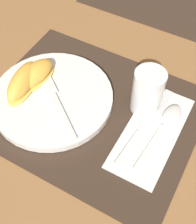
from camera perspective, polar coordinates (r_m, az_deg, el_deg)
ground_plane at (r=0.65m, az=-1.42°, el=0.26°), size 3.00×3.00×0.00m
placemat at (r=0.65m, az=-1.42°, el=0.37°), size 0.44×0.35×0.00m
plate at (r=0.66m, az=-8.32°, el=2.59°), size 0.25×0.25×0.02m
juice_glass at (r=0.62m, az=9.00°, el=3.37°), size 0.06×0.06×0.10m
napkin at (r=0.62m, az=9.78°, el=-3.64°), size 0.10×0.23×0.00m
knife at (r=0.62m, az=8.46°, el=-2.90°), size 0.04×0.21×0.01m
spoon at (r=0.63m, az=12.39°, el=-2.04°), size 0.04×0.17×0.01m
fork at (r=0.65m, az=-8.15°, el=2.79°), size 0.17×0.13×0.00m
citrus_wedge_0 at (r=0.67m, az=-11.92°, el=6.35°), size 0.07×0.11×0.04m
citrus_wedge_1 at (r=0.67m, az=-13.58°, el=5.40°), size 0.06×0.12×0.04m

